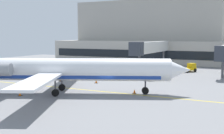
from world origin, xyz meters
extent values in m
cube|color=slate|center=(0.00, 0.00, -0.05)|extent=(120.00, 120.00, 0.10)
cube|color=yellow|center=(0.00, 1.54, 0.00)|extent=(108.00, 0.24, 0.01)
cube|color=red|center=(-14.00, 10.36, 0.00)|extent=(0.30, 8.00, 0.01)
cube|color=#ADA89E|center=(-1.96, 47.15, 3.00)|extent=(72.60, 14.31, 6.00)
cube|color=#9F9A91|center=(-12.20, 50.73, 11.87)|extent=(42.84, 10.01, 11.74)
cube|color=black|center=(-1.96, 39.95, 2.61)|extent=(69.70, 0.12, 2.12)
cube|color=#2D333D|center=(11.74, 20.10, 4.40)|extent=(2.40, 2.00, 2.64)
cylinder|color=#4C4C51|center=(11.74, 21.80, 1.60)|extent=(0.44, 0.44, 3.20)
cube|color=silver|center=(-3.69, 30.28, 4.92)|extent=(1.40, 19.43, 2.40)
cube|color=#2D333D|center=(-3.69, 19.67, 4.92)|extent=(2.40, 2.00, 2.64)
cylinder|color=#4C4C51|center=(-3.69, 38.50, 1.86)|extent=(0.44, 0.44, 3.72)
cylinder|color=#4C4C51|center=(-3.69, 21.37, 1.86)|extent=(0.44, 0.44, 3.72)
cylinder|color=white|center=(-4.65, -1.55, 3.11)|extent=(24.77, 12.93, 2.85)
cube|color=navy|center=(-4.65, -1.55, 2.33)|extent=(22.29, 11.64, 0.51)
cone|color=white|center=(8.08, 4.00, 3.11)|extent=(4.00, 3.82, 2.80)
cube|color=white|center=(-9.22, 4.17, 2.68)|extent=(7.16, 11.51, 0.28)
cube|color=white|center=(-3.56, -8.80, 2.68)|extent=(7.16, 11.51, 0.28)
cylinder|color=gray|center=(-13.11, -2.79, 3.33)|extent=(3.77, 2.81, 1.57)
cylinder|color=#3F3F44|center=(4.33, 2.37, 1.29)|extent=(0.20, 0.20, 1.23)
cylinder|color=black|center=(4.33, 2.37, 0.45)|extent=(0.96, 0.68, 0.90)
cylinder|color=#3F3F44|center=(-6.57, -0.37, 1.29)|extent=(0.20, 0.20, 1.23)
cylinder|color=black|center=(-6.57, -0.37, 0.45)|extent=(0.96, 0.68, 0.90)
cylinder|color=#3F3F44|center=(-5.09, -3.77, 1.29)|extent=(0.20, 0.20, 1.23)
cylinder|color=black|center=(-5.09, -3.77, 0.45)|extent=(0.96, 0.68, 0.90)
cube|color=#19389E|center=(-13.33, 17.56, 0.70)|extent=(2.95, 3.56, 0.69)
cube|color=navy|center=(-12.86, 18.35, 1.66)|extent=(1.80, 1.80, 1.23)
cylinder|color=black|center=(-13.35, 18.92, 0.35)|extent=(0.60, 0.74, 0.70)
cylinder|color=black|center=(-12.12, 18.17, 0.35)|extent=(0.60, 0.74, 0.70)
cylinder|color=black|center=(-14.55, 16.95, 0.35)|extent=(0.60, 0.74, 0.70)
cylinder|color=black|center=(-13.32, 16.20, 0.35)|extent=(0.60, 0.74, 0.70)
cube|color=#E5B20C|center=(4.65, 27.87, 0.59)|extent=(2.91, 3.66, 0.48)
cube|color=#C3970A|center=(5.11, 28.70, 1.30)|extent=(1.79, 1.81, 0.92)
cylinder|color=black|center=(4.60, 29.26, 0.35)|extent=(0.59, 0.75, 0.70)
cylinder|color=black|center=(5.86, 28.55, 0.35)|extent=(0.59, 0.75, 0.70)
cylinder|color=black|center=(3.44, 27.19, 0.35)|extent=(0.59, 0.75, 0.70)
cylinder|color=black|center=(4.69, 26.49, 0.35)|extent=(0.59, 0.75, 0.70)
cube|color=#E5B20C|center=(1.59, 14.70, 0.64)|extent=(3.53, 4.23, 0.59)
cube|color=#C3970A|center=(2.13, 15.62, 1.57)|extent=(2.21, 2.16, 1.25)
cylinder|color=black|center=(1.46, 16.32, 0.35)|extent=(0.59, 0.75, 0.70)
cylinder|color=black|center=(3.06, 15.39, 0.35)|extent=(0.59, 0.75, 0.70)
cylinder|color=black|center=(0.11, 14.01, 0.35)|extent=(0.59, 0.75, 0.70)
cylinder|color=black|center=(1.71, 13.08, 0.35)|extent=(0.59, 0.75, 0.70)
cone|color=orange|center=(2.95, 2.13, 0.28)|extent=(0.36, 0.36, 0.55)
cube|color=black|center=(2.95, 2.13, 0.02)|extent=(0.47, 0.47, 0.04)
cone|color=orange|center=(-9.22, -5.45, 0.28)|extent=(0.36, 0.36, 0.55)
cube|color=black|center=(-9.22, -5.45, 0.02)|extent=(0.47, 0.47, 0.04)
cone|color=orange|center=(-5.53, 7.24, 0.28)|extent=(0.36, 0.36, 0.55)
cube|color=black|center=(-5.53, 7.24, 0.02)|extent=(0.47, 0.47, 0.04)
cone|color=orange|center=(-11.74, 6.38, 0.28)|extent=(0.36, 0.36, 0.55)
cube|color=black|center=(-11.74, 6.38, 0.02)|extent=(0.47, 0.47, 0.04)
camera|label=1|loc=(16.42, -31.93, 7.34)|focal=46.33mm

